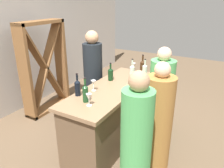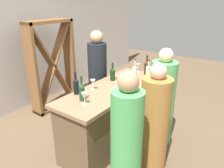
{
  "view_description": "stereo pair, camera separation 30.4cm",
  "coord_description": "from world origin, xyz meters",
  "px_view_note": "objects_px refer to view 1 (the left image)",
  "views": [
    {
      "loc": [
        -2.52,
        -1.43,
        2.1
      ],
      "look_at": [
        0.0,
        0.0,
        0.96
      ],
      "focal_mm": 34.81,
      "sensor_mm": 36.0,
      "label": 1
    },
    {
      "loc": [
        -2.36,
        -1.69,
        2.1
      ],
      "look_at": [
        0.0,
        0.0,
        0.96
      ],
      "focal_mm": 34.81,
      "sensor_mm": 36.0,
      "label": 2
    }
  ],
  "objects_px": {
    "person_center_guest": "(160,99)",
    "person_left_guest": "(136,142)",
    "person_server_behind": "(93,80)",
    "wine_glass_near_center": "(134,65)",
    "wine_bottle_center_dark_green": "(111,74)",
    "wine_bottle_second_right_clear_pale": "(132,71)",
    "wine_rack": "(45,68)",
    "person_right_guest": "(158,121)",
    "wine_bottle_far_right_amber_brown": "(142,66)",
    "wine_glass_near_right": "(94,83)",
    "wine_bottle_rightmost_clear_pale": "(145,70)",
    "wine_glass_near_left": "(89,98)",
    "wine_bottle_leftmost_olive_green": "(85,93)",
    "wine_bottle_second_left_near_black": "(78,87)"
  },
  "relations": [
    {
      "from": "wine_bottle_rightmost_clear_pale",
      "to": "wine_glass_near_center",
      "type": "xyz_separation_m",
      "value": [
        0.14,
        0.26,
        -0.0
      ]
    },
    {
      "from": "wine_bottle_second_right_clear_pale",
      "to": "wine_glass_near_center",
      "type": "xyz_separation_m",
      "value": [
        0.36,
        0.13,
        -0.02
      ]
    },
    {
      "from": "wine_bottle_second_left_near_black",
      "to": "wine_bottle_far_right_amber_brown",
      "type": "bearing_deg",
      "value": -17.27
    },
    {
      "from": "wine_glass_near_left",
      "to": "wine_glass_near_right",
      "type": "xyz_separation_m",
      "value": [
        0.4,
        0.21,
        0.01
      ]
    },
    {
      "from": "wine_bottle_center_dark_green",
      "to": "wine_bottle_rightmost_clear_pale",
      "type": "distance_m",
      "value": 0.59
    },
    {
      "from": "wine_rack",
      "to": "wine_bottle_leftmost_olive_green",
      "type": "height_order",
      "value": "wine_rack"
    },
    {
      "from": "wine_bottle_center_dark_green",
      "to": "person_right_guest",
      "type": "relative_size",
      "value": 0.19
    },
    {
      "from": "wine_rack",
      "to": "person_server_behind",
      "type": "distance_m",
      "value": 1.03
    },
    {
      "from": "wine_bottle_second_right_clear_pale",
      "to": "wine_bottle_far_right_amber_brown",
      "type": "relative_size",
      "value": 0.99
    },
    {
      "from": "wine_rack",
      "to": "wine_bottle_far_right_amber_brown",
      "type": "xyz_separation_m",
      "value": [
        0.5,
        -1.79,
        0.16
      ]
    },
    {
      "from": "wine_bottle_second_right_clear_pale",
      "to": "wine_glass_near_right",
      "type": "height_order",
      "value": "wine_bottle_second_right_clear_pale"
    },
    {
      "from": "wine_bottle_center_dark_green",
      "to": "person_left_guest",
      "type": "height_order",
      "value": "person_left_guest"
    },
    {
      "from": "wine_rack",
      "to": "wine_bottle_leftmost_olive_green",
      "type": "relative_size",
      "value": 5.51
    },
    {
      "from": "wine_bottle_second_left_near_black",
      "to": "wine_glass_near_left",
      "type": "distance_m",
      "value": 0.34
    },
    {
      "from": "wine_bottle_rightmost_clear_pale",
      "to": "wine_glass_near_left",
      "type": "relative_size",
      "value": 1.87
    },
    {
      "from": "wine_bottle_leftmost_olive_green",
      "to": "wine_glass_near_right",
      "type": "bearing_deg",
      "value": 18.16
    },
    {
      "from": "wine_glass_near_left",
      "to": "person_left_guest",
      "type": "distance_m",
      "value": 0.74
    },
    {
      "from": "person_server_behind",
      "to": "wine_bottle_second_right_clear_pale",
      "type": "bearing_deg",
      "value": -2.52
    },
    {
      "from": "wine_glass_near_left",
      "to": "person_left_guest",
      "type": "height_order",
      "value": "person_left_guest"
    },
    {
      "from": "wine_glass_near_center",
      "to": "wine_glass_near_right",
      "type": "relative_size",
      "value": 1.0
    },
    {
      "from": "wine_glass_near_right",
      "to": "wine_bottle_rightmost_clear_pale",
      "type": "bearing_deg",
      "value": -22.57
    },
    {
      "from": "person_server_behind",
      "to": "wine_glass_near_center",
      "type": "bearing_deg",
      "value": 28.53
    },
    {
      "from": "wine_bottle_second_left_near_black",
      "to": "wine_bottle_far_right_amber_brown",
      "type": "distance_m",
      "value": 1.32
    },
    {
      "from": "wine_bottle_leftmost_olive_green",
      "to": "wine_bottle_second_right_clear_pale",
      "type": "xyz_separation_m",
      "value": [
        1.04,
        -0.15,
        0.0
      ]
    },
    {
      "from": "wine_bottle_second_left_near_black",
      "to": "wine_glass_near_center",
      "type": "height_order",
      "value": "wine_bottle_second_left_near_black"
    },
    {
      "from": "wine_bottle_far_right_amber_brown",
      "to": "wine_glass_near_right",
      "type": "relative_size",
      "value": 2.17
    },
    {
      "from": "person_center_guest",
      "to": "person_left_guest",
      "type": "bearing_deg",
      "value": 90.22
    },
    {
      "from": "wine_bottle_center_dark_green",
      "to": "person_center_guest",
      "type": "distance_m",
      "value": 0.86
    },
    {
      "from": "wine_glass_near_left",
      "to": "wine_glass_near_center",
      "type": "bearing_deg",
      "value": 3.22
    },
    {
      "from": "wine_bottle_leftmost_olive_green",
      "to": "wine_bottle_far_right_amber_brown",
      "type": "xyz_separation_m",
      "value": [
        1.37,
        -0.19,
        0.0
      ]
    },
    {
      "from": "wine_rack",
      "to": "person_right_guest",
      "type": "relative_size",
      "value": 1.21
    },
    {
      "from": "wine_rack",
      "to": "wine_glass_near_left",
      "type": "distance_m",
      "value": 1.94
    },
    {
      "from": "person_left_guest",
      "to": "wine_glass_near_center",
      "type": "bearing_deg",
      "value": -85.41
    },
    {
      "from": "wine_glass_near_right",
      "to": "person_left_guest",
      "type": "bearing_deg",
      "value": -119.64
    },
    {
      "from": "wine_bottle_rightmost_clear_pale",
      "to": "wine_bottle_second_left_near_black",
      "type": "bearing_deg",
      "value": 157.73
    },
    {
      "from": "wine_bottle_leftmost_olive_green",
      "to": "person_center_guest",
      "type": "distance_m",
      "value": 1.25
    },
    {
      "from": "wine_rack",
      "to": "person_right_guest",
      "type": "xyz_separation_m",
      "value": [
        -0.46,
        -2.41,
        -0.21
      ]
    },
    {
      "from": "person_server_behind",
      "to": "person_center_guest",
      "type": "bearing_deg",
      "value": -4.29
    },
    {
      "from": "wine_bottle_leftmost_olive_green",
      "to": "wine_bottle_second_left_near_black",
      "type": "xyz_separation_m",
      "value": [
        0.1,
        0.2,
        -0.0
      ]
    },
    {
      "from": "person_server_behind",
      "to": "wine_bottle_rightmost_clear_pale",
      "type": "bearing_deg",
      "value": 11.84
    },
    {
      "from": "wine_bottle_center_dark_green",
      "to": "person_server_behind",
      "type": "bearing_deg",
      "value": 66.34
    },
    {
      "from": "wine_bottle_center_dark_green",
      "to": "wine_bottle_second_right_clear_pale",
      "type": "relative_size",
      "value": 0.86
    },
    {
      "from": "wine_rack",
      "to": "wine_glass_near_right",
      "type": "height_order",
      "value": "wine_rack"
    },
    {
      "from": "wine_bottle_second_right_clear_pale",
      "to": "person_center_guest",
      "type": "bearing_deg",
      "value": -93.11
    },
    {
      "from": "wine_bottle_leftmost_olive_green",
      "to": "wine_bottle_center_dark_green",
      "type": "relative_size",
      "value": 1.13
    },
    {
      "from": "wine_bottle_rightmost_clear_pale",
      "to": "wine_glass_near_left",
      "type": "height_order",
      "value": "wine_bottle_rightmost_clear_pale"
    },
    {
      "from": "person_center_guest",
      "to": "person_right_guest",
      "type": "xyz_separation_m",
      "value": [
        -0.61,
        -0.17,
        -0.02
      ]
    },
    {
      "from": "wine_bottle_second_right_clear_pale",
      "to": "wine_bottle_rightmost_clear_pale",
      "type": "height_order",
      "value": "wine_bottle_second_right_clear_pale"
    },
    {
      "from": "wine_bottle_second_right_clear_pale",
      "to": "wine_bottle_rightmost_clear_pale",
      "type": "relative_size",
      "value": 1.13
    },
    {
      "from": "wine_bottle_far_right_amber_brown",
      "to": "wine_glass_near_left",
      "type": "height_order",
      "value": "wine_bottle_far_right_amber_brown"
    }
  ]
}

